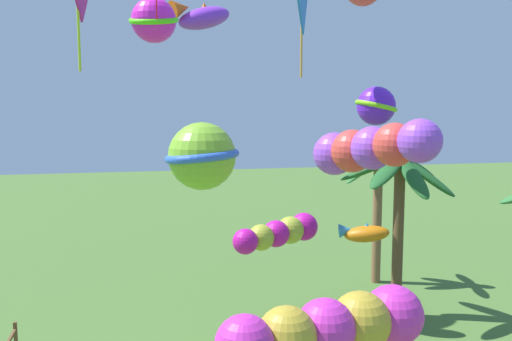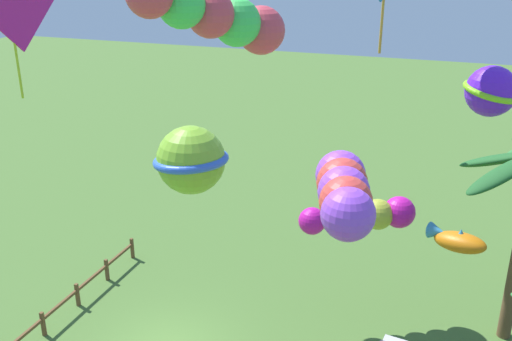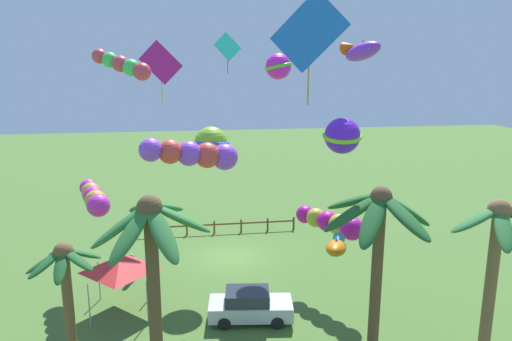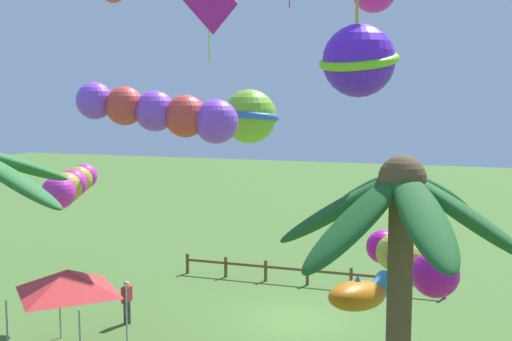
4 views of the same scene
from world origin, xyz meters
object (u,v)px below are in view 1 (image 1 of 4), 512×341
Objects in this scene: kite_tube_4 at (335,327)px; kite_tube_5 at (367,149)px; palm_tree_3 at (400,187)px; kite_fish_8 at (364,233)px; kite_ball_6 at (202,156)px; kite_fish_10 at (201,16)px; kite_tube_0 at (280,233)px; kite_ball_9 at (376,106)px; palm_tree_0 at (378,185)px; kite_ball_3 at (154,20)px.

kite_tube_4 is 6.34m from kite_tube_5.
palm_tree_3 is 3.35× the size of kite_fish_8.
kite_ball_6 is (-6.12, -1.55, 2.41)m from kite_tube_4.
palm_tree_3 is at bearing 116.72° from kite_fish_8.
kite_fish_10 is (-2.98, -5.99, 8.59)m from kite_fish_8.
kite_fish_10 is (-8.03, 0.93, 4.96)m from kite_ball_6.
palm_tree_3 is at bearing 76.08° from kite_fish_10.
kite_ball_6 is (-1.04, -4.30, -0.21)m from kite_tube_5.
kite_tube_0 is 3.30m from kite_fish_8.
kite_tube_0 is 7.76m from kite_ball_6.
kite_ball_9 reaches higher than kite_fish_8.
palm_tree_0 is 3.41× the size of kite_ball_3.
kite_ball_6 is 0.92× the size of kite_fish_10.
palm_tree_3 is at bearing 147.01° from kite_tube_5.
kite_fish_10 reaches higher than palm_tree_0.
palm_tree_0 is at bearing 126.70° from kite_tube_0.
kite_tube_5 is (6.82, 0.61, 3.83)m from kite_tube_0.
kite_tube_4 is (16.59, -8.42, 0.18)m from palm_tree_0.
kite_ball_6 is at bearing -43.62° from palm_tree_0.
kite_fish_8 is (1.00, -1.99, -1.64)m from palm_tree_3.
kite_ball_6 reaches higher than kite_fish_8.
kite_fish_8 is (5.41, -3.06, -1.04)m from palm_tree_0.
kite_ball_9 is (-6.03, 2.98, 1.14)m from kite_tube_5.
kite_tube_4 reaches higher than kite_fish_8.
kite_ball_9 is at bearing 77.52° from kite_tube_0.
kite_fish_8 is 0.73× the size of kite_fish_10.
palm_tree_0 is at bearing 153.08° from kite_tube_4.
kite_tube_5 is at bearing 47.19° from kite_ball_3.
palm_tree_3 reaches higher than kite_tube_0.
kite_ball_3 reaches higher than palm_tree_0.
kite_fish_10 reaches higher than kite_fish_8.
kite_ball_9 is at bearing 152.74° from kite_tube_4.
kite_fish_8 is 10.89m from kite_fish_10.
kite_ball_9 reaches higher than kite_tube_4.
kite_ball_3 is at bearing -164.60° from kite_ball_6.
kite_tube_0 is (4.68, -6.28, -1.04)m from palm_tree_0.
palm_tree_0 is 13.13m from kite_tube_5.
kite_tube_4 is at bearing -27.26° from kite_ball_9.
kite_ball_9 is (-1.04, 8.36, -2.78)m from kite_ball_3.
kite_tube_0 is 1.79× the size of kite_fish_8.
kite_tube_0 is at bearing -87.02° from palm_tree_3.
palm_tree_0 is 4.57m from palm_tree_3.
palm_tree_0 is 7.26m from kite_ball_9.
kite_ball_3 is at bearing -82.88° from kite_ball_9.
kite_ball_9 is (0.79, 3.58, 4.98)m from kite_tube_0.
kite_tube_0 is at bearing 147.45° from kite_ball_6.
kite_tube_4 is at bearing -25.65° from kite_fish_8.
palm_tree_3 is 2.76m from kite_fish_8.
palm_tree_3 is at bearing 148.87° from kite_tube_4.
kite_ball_3 is 8.87m from kite_ball_9.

